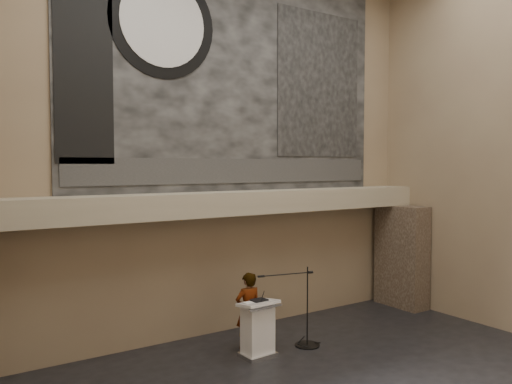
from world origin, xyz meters
TOP-DOWN VIEW (x-y plane):
  - wall_back at (0.00, 4.00)m, footprint 10.00×0.02m
  - wall_left at (-5.00, 0.00)m, footprint 0.02×8.00m
  - soffit at (0.00, 3.60)m, footprint 10.00×0.80m
  - sprinkler_left at (-1.60, 3.55)m, footprint 0.04×0.04m
  - sprinkler_right at (1.90, 3.55)m, footprint 0.04×0.04m
  - banner at (0.00, 3.97)m, footprint 8.00×0.05m
  - banner_text_strip at (0.00, 3.93)m, footprint 7.76×0.02m
  - banner_clock_rim at (-1.80, 3.93)m, footprint 2.30×0.02m
  - banner_clock_face at (-1.80, 3.91)m, footprint 1.84×0.02m
  - banner_building_print at (2.40, 3.93)m, footprint 2.60×0.02m
  - banner_brick_print at (-3.40, 3.93)m, footprint 1.10×0.02m
  - stone_pier at (4.65, 3.15)m, footprint 0.60×1.40m
  - lectern at (-0.56, 2.28)m, footprint 0.76×0.57m
  - binder at (-0.52, 2.29)m, footprint 0.31×0.25m
  - papers at (-0.73, 2.24)m, footprint 0.25×0.33m
  - speaker_person at (-0.48, 2.77)m, footprint 0.60×0.41m
  - mic_stand at (0.60, 2.22)m, footprint 1.33×0.52m

SIDE VIEW (x-z plane):
  - mic_stand at x=0.60m, z-range -0.59..1.08m
  - lectern at x=-0.56m, z-range -0.01..1.12m
  - speaker_person at x=-0.48m, z-range 0.00..1.58m
  - papers at x=-0.73m, z-range 1.10..1.10m
  - binder at x=-0.52m, z-range 1.10..1.14m
  - stone_pier at x=4.65m, z-range 0.00..2.70m
  - sprinkler_left at x=-1.60m, z-range 2.64..2.70m
  - sprinkler_right at x=1.90m, z-range 2.64..2.70m
  - soffit at x=0.00m, z-range 2.70..3.20m
  - banner_text_strip at x=0.00m, z-range 3.38..3.93m
  - wall_back at x=0.00m, z-range 0.00..8.50m
  - wall_left at x=-5.00m, z-range 0.00..8.50m
  - banner_brick_print at x=-3.40m, z-range 3.80..7.00m
  - banner at x=0.00m, z-range 3.20..8.20m
  - banner_building_print at x=2.40m, z-range 4.00..7.60m
  - banner_clock_rim at x=-1.80m, z-range 5.55..7.85m
  - banner_clock_face at x=-1.80m, z-range 5.78..7.62m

